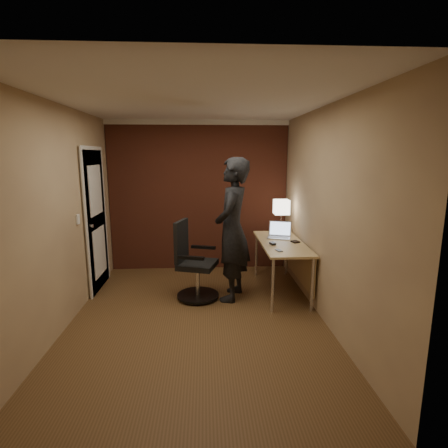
{
  "coord_description": "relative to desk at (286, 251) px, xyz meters",
  "views": [
    {
      "loc": [
        0.1,
        -3.93,
        1.94
      ],
      "look_at": [
        0.35,
        0.55,
        1.05
      ],
      "focal_mm": 28.0,
      "sensor_mm": 36.0,
      "label": 1
    }
  ],
  "objects": [
    {
      "name": "room",
      "position": [
        -1.53,
        0.73,
        0.77
      ],
      "size": [
        4.0,
        4.0,
        4.0
      ],
      "color": "brown",
      "rests_on": "ground"
    },
    {
      "name": "desk",
      "position": [
        0.0,
        0.0,
        0.0
      ],
      "size": [
        0.6,
        1.5,
        0.73
      ],
      "color": "tan",
      "rests_on": "ground"
    },
    {
      "name": "desk_lamp",
      "position": [
        0.02,
        0.51,
        0.55
      ],
      "size": [
        0.22,
        0.22,
        0.54
      ],
      "color": "silver",
      "rests_on": "desk"
    },
    {
      "name": "laptop",
      "position": [
        -0.04,
        0.29,
        0.19
      ],
      "size": [
        0.39,
        0.35,
        0.23
      ],
      "color": "silver",
      "rests_on": "desk"
    },
    {
      "name": "mouse",
      "position": [
        -0.23,
        -0.14,
        0.14
      ],
      "size": [
        0.08,
        0.11,
        0.03
      ],
      "primitive_type": "cube",
      "rotation": [
        0.0,
        0.0,
        0.23
      ],
      "color": "black",
      "rests_on": "desk"
    },
    {
      "name": "phone",
      "position": [
        -0.21,
        -0.46,
        0.13
      ],
      "size": [
        0.09,
        0.13,
        0.01
      ],
      "primitive_type": "cube",
      "rotation": [
        0.0,
        0.0,
        0.27
      ],
      "color": "black",
      "rests_on": "desk"
    },
    {
      "name": "wallet",
      "position": [
        0.11,
        -0.04,
        0.14
      ],
      "size": [
        0.12,
        0.13,
        0.02
      ],
      "primitive_type": "cube",
      "rotation": [
        0.0,
        0.0,
        0.32
      ],
      "color": "black",
      "rests_on": "desk"
    },
    {
      "name": "office_chair",
      "position": [
        -1.32,
        -0.18,
        -0.14
      ],
      "size": [
        0.6,
        0.66,
        1.06
      ],
      "color": "black",
      "rests_on": "ground"
    },
    {
      "name": "person",
      "position": [
        -0.79,
        -0.2,
        0.35
      ],
      "size": [
        0.64,
        0.8,
        1.91
      ],
      "primitive_type": "imported",
      "rotation": [
        0.0,
        0.0,
        -1.87
      ],
      "color": "black",
      "rests_on": "ground"
    }
  ]
}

